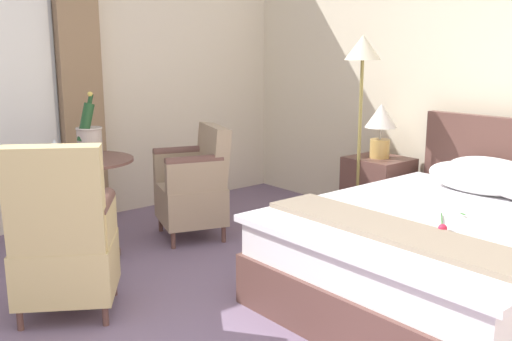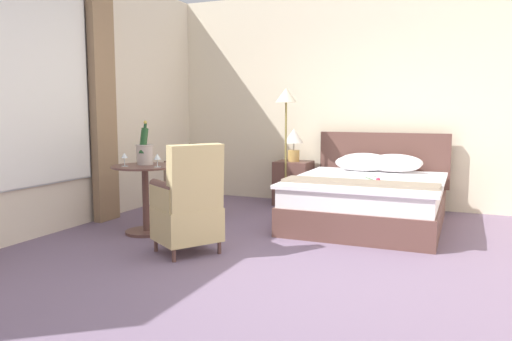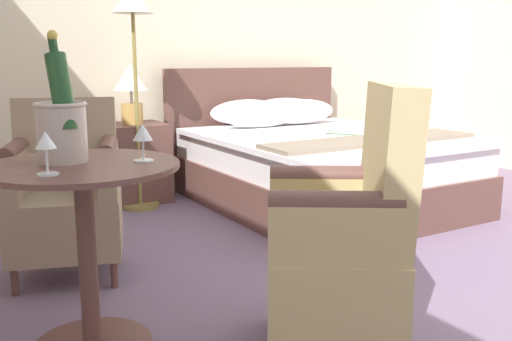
% 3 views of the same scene
% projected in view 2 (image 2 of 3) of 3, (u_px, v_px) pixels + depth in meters
% --- Properties ---
extents(ground_plane, '(7.72, 7.72, 0.00)m').
position_uv_depth(ground_plane, '(290.00, 270.00, 4.15)').
color(ground_plane, slate).
extents(wall_headboard_side, '(5.69, 0.12, 2.97)m').
position_uv_depth(wall_headboard_side, '(366.00, 99.00, 6.87)').
color(wall_headboard_side, beige).
rests_on(wall_headboard_side, ground).
extents(wall_window_side, '(0.27, 6.34, 2.97)m').
position_uv_depth(wall_window_side, '(29.00, 95.00, 5.07)').
color(wall_window_side, beige).
rests_on(wall_window_side, ground).
extents(bed, '(1.70, 2.07, 1.03)m').
position_uv_depth(bed, '(369.00, 196.00, 5.86)').
color(bed, brown).
rests_on(bed, ground).
extents(nightstand, '(0.51, 0.44, 0.61)m').
position_uv_depth(nightstand, '(293.00, 183.00, 7.02)').
color(nightstand, brown).
rests_on(nightstand, ground).
extents(bedside_lamp, '(0.27, 0.27, 0.46)m').
position_uv_depth(bedside_lamp, '(294.00, 140.00, 6.95)').
color(bedside_lamp, tan).
rests_on(bedside_lamp, nightstand).
extents(floor_lamp_brass, '(0.29, 0.29, 1.62)m').
position_uv_depth(floor_lamp_brass, '(286.00, 112.00, 6.72)').
color(floor_lamp_brass, olive).
rests_on(floor_lamp_brass, ground).
extents(side_table_round, '(0.71, 0.71, 0.74)m').
position_uv_depth(side_table_round, '(146.00, 193.00, 5.36)').
color(side_table_round, brown).
rests_on(side_table_round, ground).
extents(champagne_bucket, '(0.19, 0.19, 0.48)m').
position_uv_depth(champagne_bucket, '(145.00, 151.00, 5.39)').
color(champagne_bucket, '#BBABA2').
rests_on(champagne_bucket, side_table_round).
extents(wine_glass_near_bucket, '(0.07, 0.07, 0.14)m').
position_uv_depth(wine_glass_near_bucket, '(124.00, 157.00, 5.23)').
color(wine_glass_near_bucket, white).
rests_on(wine_glass_near_bucket, side_table_round).
extents(wine_glass_near_edge, '(0.07, 0.07, 0.14)m').
position_uv_depth(wine_glass_near_edge, '(157.00, 157.00, 5.17)').
color(wine_glass_near_edge, white).
rests_on(wine_glass_near_edge, side_table_round).
extents(armchair_by_window, '(0.67, 0.66, 0.91)m').
position_uv_depth(armchair_by_window, '(196.00, 184.00, 6.11)').
color(armchair_by_window, brown).
rests_on(armchair_by_window, ground).
extents(armchair_facing_bed, '(0.71, 0.72, 1.03)m').
position_uv_depth(armchair_facing_bed, '(189.00, 207.00, 4.58)').
color(armchair_facing_bed, brown).
rests_on(armchair_facing_bed, ground).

